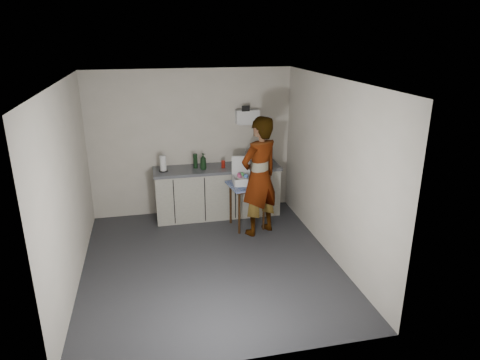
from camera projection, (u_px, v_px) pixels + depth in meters
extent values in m
plane|color=#2A2A2F|center=(210.00, 263.00, 6.22)|extent=(4.00, 4.00, 0.00)
cube|color=beige|center=(192.00, 143.00, 7.62)|extent=(3.60, 0.02, 2.60)
cube|color=beige|center=(331.00, 170.00, 6.16)|extent=(0.02, 4.00, 2.60)
cube|color=beige|center=(69.00, 188.00, 5.43)|extent=(0.02, 4.00, 2.60)
cube|color=white|center=(206.00, 81.00, 5.36)|extent=(3.60, 4.00, 0.01)
cube|color=black|center=(218.00, 212.00, 7.85)|extent=(2.20, 0.52, 0.08)
cube|color=#BBB8A6|center=(218.00, 193.00, 7.73)|extent=(2.20, 0.58, 0.86)
cube|color=#50525A|center=(217.00, 169.00, 7.58)|extent=(2.24, 0.62, 0.05)
cube|color=black|center=(174.00, 202.00, 7.29)|extent=(0.02, 0.01, 0.80)
cube|color=black|center=(205.00, 200.00, 7.40)|extent=(0.02, 0.01, 0.80)
cube|color=black|center=(235.00, 197.00, 7.51)|extent=(0.01, 0.01, 0.80)
cube|color=black|center=(264.00, 195.00, 7.62)|extent=(0.02, 0.01, 0.80)
cube|color=white|center=(247.00, 117.00, 7.62)|extent=(0.42, 0.16, 0.24)
cube|color=white|center=(247.00, 124.00, 7.71)|extent=(0.30, 0.06, 0.04)
cube|color=black|center=(246.00, 108.00, 7.47)|extent=(0.14, 0.02, 0.10)
cylinder|color=#381E0C|center=(239.00, 214.00, 7.02)|extent=(0.04, 0.04, 0.71)
cylinder|color=#381E0C|center=(264.00, 210.00, 7.16)|extent=(0.04, 0.04, 0.71)
cylinder|color=#381E0C|center=(231.00, 204.00, 7.40)|extent=(0.04, 0.04, 0.71)
cylinder|color=#381E0C|center=(254.00, 201.00, 7.54)|extent=(0.04, 0.04, 0.71)
cube|color=#381E0C|center=(247.00, 187.00, 7.16)|extent=(0.59, 0.59, 0.03)
cube|color=#193A9B|center=(247.00, 185.00, 7.15)|extent=(0.67, 0.67, 0.03)
imported|color=#B2A593|center=(259.00, 177.00, 6.86)|extent=(0.85, 0.75, 1.96)
imported|color=black|center=(203.00, 161.00, 7.41)|extent=(0.15, 0.15, 0.29)
cylinder|color=red|center=(223.00, 164.00, 7.53)|extent=(0.07, 0.07, 0.13)
cylinder|color=black|center=(195.00, 161.00, 7.49)|extent=(0.08, 0.08, 0.26)
cylinder|color=black|center=(163.00, 171.00, 7.35)|extent=(0.16, 0.16, 0.01)
cylinder|color=white|center=(163.00, 163.00, 7.31)|extent=(0.11, 0.11, 0.26)
cube|color=silver|center=(257.00, 164.00, 7.74)|extent=(0.40, 0.30, 0.02)
cylinder|color=silver|center=(249.00, 159.00, 7.54)|extent=(0.01, 0.01, 0.26)
cylinder|color=silver|center=(269.00, 158.00, 7.61)|extent=(0.01, 0.01, 0.26)
cylinder|color=silver|center=(246.00, 155.00, 7.78)|extent=(0.01, 0.01, 0.26)
cylinder|color=silver|center=(265.00, 154.00, 7.85)|extent=(0.01, 0.01, 0.26)
cylinder|color=white|center=(252.00, 158.00, 7.68)|extent=(0.05, 0.22, 0.22)
cylinder|color=white|center=(256.00, 157.00, 7.70)|extent=(0.05, 0.22, 0.22)
cylinder|color=white|center=(260.00, 157.00, 7.71)|extent=(0.05, 0.22, 0.22)
cube|color=white|center=(242.00, 183.00, 7.16)|extent=(0.33, 0.33, 0.01)
cube|color=white|center=(244.00, 183.00, 7.00)|extent=(0.31, 0.03, 0.11)
cube|color=white|center=(241.00, 177.00, 7.28)|extent=(0.31, 0.03, 0.11)
cube|color=white|center=(234.00, 180.00, 7.12)|extent=(0.03, 0.31, 0.11)
cube|color=white|center=(251.00, 179.00, 7.17)|extent=(0.03, 0.31, 0.11)
cube|color=white|center=(241.00, 165.00, 7.22)|extent=(0.31, 0.03, 0.31)
cylinder|color=white|center=(242.00, 180.00, 7.14)|extent=(0.21, 0.21, 0.11)
sphere|color=#DA508B|center=(240.00, 176.00, 7.08)|extent=(0.07, 0.07, 0.07)
sphere|color=#5B95F8|center=(246.00, 176.00, 7.09)|extent=(0.07, 0.07, 0.07)
sphere|color=#62F076|center=(242.00, 174.00, 7.17)|extent=(0.07, 0.07, 0.07)
sphere|color=#DA508B|center=(239.00, 175.00, 7.15)|extent=(0.07, 0.07, 0.07)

